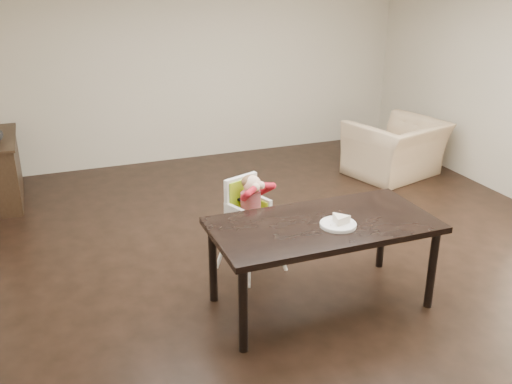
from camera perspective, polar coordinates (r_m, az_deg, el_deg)
ground at (r=5.59m, az=5.36°, el=-6.74°), size 7.00×7.00×0.00m
room_walls at (r=4.98m, az=6.11°, el=12.36°), size 6.02×7.02×2.71m
dining_table at (r=4.62m, az=6.73°, el=-3.92°), size 1.80×0.90×0.75m
high_chair at (r=5.13m, az=-0.68°, el=-1.15°), size 0.51×0.51×0.94m
plate at (r=4.52m, az=8.29°, el=-3.04°), size 0.33×0.33×0.08m
armchair at (r=7.83m, az=13.89°, el=5.11°), size 1.31×1.03×1.00m
sideboard at (r=7.45m, az=-24.17°, el=2.11°), size 0.44×1.26×0.79m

